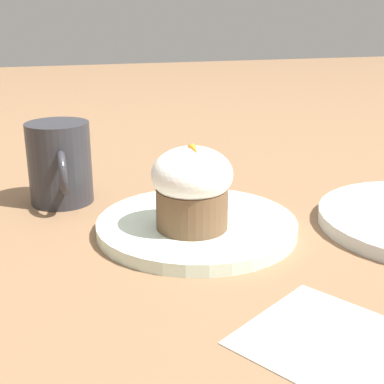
{
  "coord_description": "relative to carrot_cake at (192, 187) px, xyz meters",
  "views": [
    {
      "loc": [
        0.55,
        -0.17,
        0.25
      ],
      "look_at": [
        0.02,
        -0.01,
        0.06
      ],
      "focal_mm": 50.0,
      "sensor_mm": 36.0,
      "label": 1
    }
  ],
  "objects": [
    {
      "name": "coffee_cup",
      "position": [
        -0.17,
        -0.13,
        -0.01
      ],
      "size": [
        0.12,
        0.08,
        0.11
      ],
      "color": "#2D2D33",
      "rests_on": "ground_plane"
    },
    {
      "name": "paper_napkin",
      "position": [
        0.23,
        0.05,
        -0.06
      ],
      "size": [
        0.19,
        0.18,
        0.0
      ],
      "color": "white",
      "rests_on": "ground_plane"
    },
    {
      "name": "dessert_plate",
      "position": [
        -0.02,
        0.01,
        -0.05
      ],
      "size": [
        0.23,
        0.23,
        0.01
      ],
      "color": "silver",
      "rests_on": "ground_plane"
    },
    {
      "name": "carrot_cake",
      "position": [
        0.0,
        0.0,
        0.0
      ],
      "size": [
        0.09,
        0.09,
        0.1
      ],
      "color": "brown",
      "rests_on": "dessert_plate"
    },
    {
      "name": "spoon",
      "position": [
        -0.03,
        0.03,
        -0.04
      ],
      "size": [
        0.06,
        0.11,
        0.01
      ],
      "color": "#B7B7BC",
      "rests_on": "dessert_plate"
    },
    {
      "name": "ground_plane",
      "position": [
        -0.02,
        0.01,
        -0.06
      ],
      "size": [
        4.0,
        4.0,
        0.0
      ],
      "primitive_type": "plane",
      "color": "#846042"
    }
  ]
}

